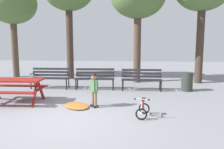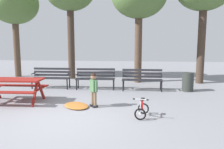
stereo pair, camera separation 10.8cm
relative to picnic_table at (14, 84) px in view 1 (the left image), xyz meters
name	(u,v)px [view 1 (the left image)]	position (x,y,z in m)	size (l,w,h in m)	color
ground	(63,121)	(2.06, -1.54, -0.59)	(36.00, 36.00, 0.00)	gray
picnic_table	(14,84)	(0.00, 0.00, 0.00)	(1.85, 1.40, 0.79)	maroon
park_bench_far_left	(50,76)	(0.33, 2.39, -0.08)	(1.60, 0.47, 0.85)	#232328
park_bench_left	(95,77)	(2.23, 2.37, -0.08)	(1.62, 0.55, 0.85)	#232328
park_bench_right	(142,78)	(4.14, 2.29, -0.08)	(1.60, 0.46, 0.85)	#232328
child_standing	(94,87)	(2.63, -0.26, 0.01)	(0.28, 0.32, 1.02)	#7F664C
kids_bicycle	(143,109)	(4.04, -1.05, -0.39)	(0.45, 0.61, 0.54)	black
leaf_pile	(77,106)	(2.10, -0.30, -0.56)	(0.93, 0.65, 0.07)	#B26B2D
trash_bin	(187,82)	(5.93, 2.32, -0.22)	(0.44, 0.44, 0.74)	#2D332D
tree_far_left	(12,4)	(-2.74, 5.38, 3.35)	(2.60, 2.60, 5.10)	brown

